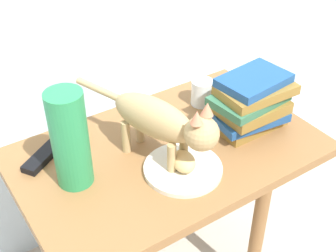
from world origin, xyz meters
The scene contains 8 objects.
side_table centered at (0.00, 0.00, 0.49)m, with size 0.86×0.54×0.57m.
plate centered at (-0.02, -0.10, 0.58)m, with size 0.21×0.21×0.01m, color silver.
bread_roll centered at (-0.02, -0.11, 0.61)m, with size 0.08×0.06×0.05m, color #E0BC7A.
cat centered at (-0.04, -0.03, 0.71)m, with size 0.19×0.46×0.23m.
book_stack centered at (0.26, -0.05, 0.66)m, with size 0.24×0.17×0.17m.
green_vase centered at (-0.27, 0.02, 0.71)m, with size 0.09×0.09×0.27m, color #288C51.
candle_jar centered at (0.22, 0.13, 0.61)m, with size 0.07×0.07×0.08m.
tv_remote centered at (-0.31, 0.15, 0.58)m, with size 0.15×0.04×0.02m, color black.
Camera 1 is at (-0.57, -0.86, 1.41)m, focal length 49.44 mm.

